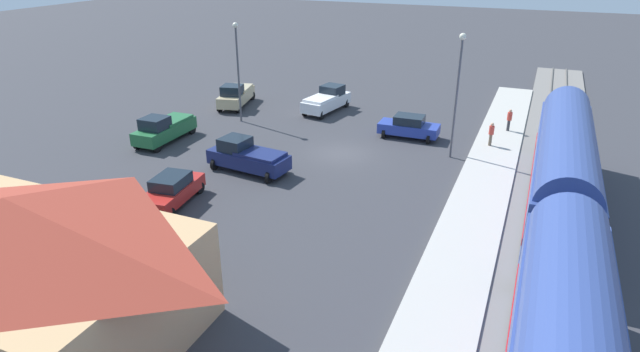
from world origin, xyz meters
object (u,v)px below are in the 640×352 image
Objects in this scene: pickup_tan at (236,95)px; light_pole_lot_center at (238,61)px; pedestrian_waiting_far at (491,133)px; sedan_red at (172,190)px; sedan_blue at (409,127)px; station_building at (21,266)px; passenger_train at (563,240)px; pedestrian_on_platform at (509,118)px; pickup_white at (327,100)px; pickup_navy at (247,156)px; pickup_green at (164,128)px; light_pole_near_platform at (458,83)px.

light_pole_lot_center is (-2.76, 3.77, 4.00)m from pickup_tan.
pedestrian_waiting_far is 22.38m from sedan_red.
sedan_red is 1.04× the size of sedan_blue.
station_building is at bearing 63.41° from pedestrian_waiting_far.
passenger_train is 21.51m from pedestrian_on_platform.
passenger_train is at bearing 121.12° from sedan_blue.
pickup_navy is (-0.36, 14.48, 0.00)m from pickup_white.
pickup_navy is 8.90m from pickup_green.
light_pole_lot_center is (-2.70, -6.51, 4.00)m from pickup_green.
sedan_red is 19.36m from light_pole_near_platform.
pickup_white is at bearing -0.89° from pedestrian_on_platform.
pedestrian_waiting_far is 15.01m from pickup_white.
pickup_white is 9.29m from sedan_blue.
pedestrian_on_platform is at bearing -80.40° from passenger_train.
pickup_navy reaches higher than sedan_blue.
station_building is at bearing 74.59° from sedan_blue.
sedan_blue is 0.57× the size of light_pole_lot_center.
pickup_white reaches higher than pedestrian_waiting_far.
pedestrian_waiting_far is at bearing -75.41° from passenger_train.
pedestrian_on_platform is 0.20× the size of light_pole_near_platform.
sedan_blue is at bearing -154.17° from pickup_green.
pedestrian_on_platform is 0.31× the size of pickup_green.
station_building is at bearing 91.77° from pickup_navy.
sedan_red is 0.82× the size of pickup_tan.
pedestrian_waiting_far is at bearing 163.76° from pickup_white.
pickup_green is at bearing 55.73° from pickup_white.
sedan_red is 0.58× the size of light_pole_lot_center.
sedan_red is at bearing 45.51° from light_pole_near_platform.
light_pole_lot_center is at bearing 6.21° from sedan_blue.
sedan_red is (2.02, -10.92, -2.08)m from station_building.
pickup_white is 0.67× the size of light_pole_near_platform.
sedan_red is 19.86m from pickup_tan.
pickup_green is at bearing -49.52° from sedan_red.
light_pole_near_platform reaches higher than sedan_blue.
pickup_green reaches higher than sedan_red.
pickup_white and pickup_green have the same top height.
light_pole_near_platform is (6.80, -14.55, 2.39)m from passenger_train.
station_building is at bearing 65.32° from light_pole_near_platform.
passenger_train is at bearing -151.38° from station_building.
pedestrian_waiting_far is 0.38× the size of sedan_blue.
pedestrian_waiting_far reaches higher than sedan_blue.
pickup_white reaches higher than sedan_blue.
light_pole_lot_center is at bearing -76.08° from station_building.
pickup_green is at bearing 26.64° from pedestrian_on_platform.
sedan_blue is at bearing 172.27° from pickup_tan.
passenger_train is 16.24m from light_pole_near_platform.
passenger_train is at bearing 131.44° from pickup_white.
passenger_train is 4.17× the size of light_pole_lot_center.
passenger_train is 20.51m from station_building.
station_building is 31.29m from pickup_white.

